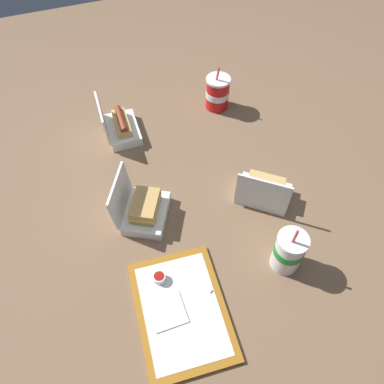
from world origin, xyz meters
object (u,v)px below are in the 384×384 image
(ketchup_cup, at_px, (159,278))
(clamshell_hotdog_right, at_px, (120,127))
(clamshell_sandwich_front, at_px, (264,191))
(clamshell_sandwich_center, at_px, (143,209))
(soda_cup_center, at_px, (218,93))
(soda_cup_right, at_px, (289,251))
(plastic_fork, at_px, (197,281))
(food_tray, at_px, (181,310))

(ketchup_cup, distance_m, clamshell_hotdog_right, 0.68)
(clamshell_hotdog_right, height_order, clamshell_sandwich_front, same)
(clamshell_sandwich_center, bearing_deg, ketchup_cup, -5.23)
(soda_cup_center, bearing_deg, clamshell_sandwich_front, -4.65)
(soda_cup_center, relative_size, soda_cup_right, 0.97)
(clamshell_sandwich_center, bearing_deg, soda_cup_center, 134.16)
(plastic_fork, bearing_deg, soda_cup_center, 123.83)
(food_tray, xyz_separation_m, clamshell_hotdog_right, (-0.79, 0.02, 0.03))
(clamshell_sandwich_front, height_order, soda_cup_right, soda_cup_right)
(clamshell_hotdog_right, bearing_deg, food_tray, -1.20)
(ketchup_cup, xyz_separation_m, clamshell_sandwich_front, (-0.17, 0.45, 0.02))
(food_tray, xyz_separation_m, soda_cup_right, (-0.03, 0.36, 0.07))
(clamshell_sandwich_front, relative_size, soda_cup_right, 1.05)
(food_tray, relative_size, clamshell_sandwich_front, 1.74)
(clamshell_sandwich_center, relative_size, soda_cup_right, 1.10)
(ketchup_cup, bearing_deg, plastic_fork, 66.82)
(food_tray, distance_m, clamshell_sandwich_center, 0.37)
(clamshell_hotdog_right, distance_m, soda_cup_right, 0.84)
(food_tray, distance_m, soda_cup_right, 0.37)
(soda_cup_right, bearing_deg, clamshell_sandwich_front, 168.50)
(clamshell_sandwich_front, distance_m, soda_cup_right, 0.26)
(ketchup_cup, height_order, clamshell_sandwich_front, clamshell_sandwich_front)
(clamshell_hotdog_right, bearing_deg, clamshell_sandwich_center, -3.39)
(soda_cup_right, bearing_deg, food_tray, -84.92)
(ketchup_cup, height_order, clamshell_hotdog_right, clamshell_hotdog_right)
(clamshell_hotdog_right, xyz_separation_m, soda_cup_center, (-0.02, 0.44, 0.03))
(clamshell_sandwich_front, relative_size, clamshell_sandwich_center, 0.96)
(clamshell_sandwich_front, xyz_separation_m, soda_cup_center, (-0.53, 0.04, 0.03))
(ketchup_cup, xyz_separation_m, plastic_fork, (0.05, 0.11, -0.01))
(clamshell_sandwich_front, xyz_separation_m, clamshell_sandwich_center, (-0.08, -0.42, 0.00))
(plastic_fork, xyz_separation_m, clamshell_sandwich_front, (-0.22, 0.34, 0.03))
(clamshell_sandwich_center, height_order, soda_cup_center, soda_cup_center)
(clamshell_hotdog_right, bearing_deg, soda_cup_right, 24.36)
(plastic_fork, xyz_separation_m, soda_cup_right, (0.03, 0.29, 0.06))
(soda_cup_right, bearing_deg, soda_cup_center, 173.09)
(ketchup_cup, xyz_separation_m, soda_cup_center, (-0.70, 0.49, 0.05))
(clamshell_sandwich_front, bearing_deg, ketchup_cup, -68.54)
(soda_cup_center, bearing_deg, soda_cup_right, -6.91)
(food_tray, distance_m, ketchup_cup, 0.12)
(ketchup_cup, distance_m, plastic_fork, 0.12)
(food_tray, bearing_deg, soda_cup_right, 95.08)
(plastic_fork, distance_m, soda_cup_center, 0.84)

